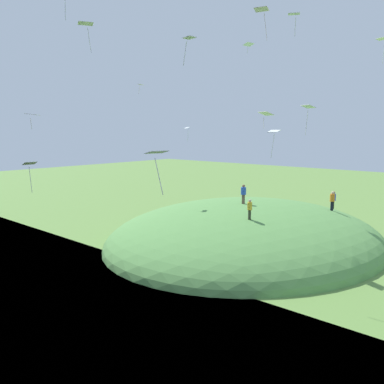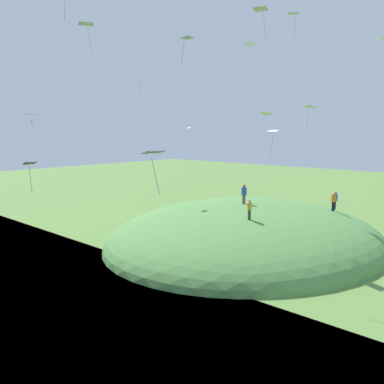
{
  "view_description": "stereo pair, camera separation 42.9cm",
  "coord_description": "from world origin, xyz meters",
  "px_view_note": "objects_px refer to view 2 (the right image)",
  "views": [
    {
      "loc": [
        -22.43,
        -20.8,
        9.83
      ],
      "look_at": [
        1.2,
        -0.16,
        5.01
      ],
      "focal_mm": 36.97,
      "sensor_mm": 36.0,
      "label": 1
    },
    {
      "loc": [
        -22.15,
        -21.12,
        9.83
      ],
      "look_at": [
        1.2,
        -0.16,
        5.01
      ],
      "focal_mm": 36.97,
      "sensor_mm": 36.0,
      "label": 2
    }
  ],
  "objects_px": {
    "kite_1": "(142,85)",
    "kite_7": "(250,44)",
    "kite_2": "(154,154)",
    "kite_0": "(33,115)",
    "kite_14": "(189,129)",
    "person_near_shore": "(335,198)",
    "kite_6": "(86,25)",
    "kite_8": "(384,40)",
    "kite_10": "(30,165)",
    "kite_4": "(308,108)",
    "kite_3": "(273,134)",
    "person_walking_path": "(334,199)",
    "kite_11": "(186,40)",
    "kite_5": "(261,11)",
    "person_with_child": "(249,207)",
    "person_on_hilltop": "(244,192)",
    "kite_12": "(266,114)"
  },
  "relations": [
    {
      "from": "kite_1",
      "to": "kite_7",
      "type": "xyz_separation_m",
      "value": [
        8.63,
        -6.67,
        4.21
      ]
    },
    {
      "from": "kite_2",
      "to": "kite_0",
      "type": "bearing_deg",
      "value": 83.6
    },
    {
      "from": "kite_7",
      "to": "kite_14",
      "type": "distance_m",
      "value": 11.49
    },
    {
      "from": "kite_2",
      "to": "person_near_shore",
      "type": "bearing_deg",
      "value": 2.13
    },
    {
      "from": "kite_6",
      "to": "kite_8",
      "type": "bearing_deg",
      "value": -38.83
    },
    {
      "from": "kite_10",
      "to": "kite_4",
      "type": "bearing_deg",
      "value": -39.88
    },
    {
      "from": "kite_3",
      "to": "kite_1",
      "type": "bearing_deg",
      "value": 76.7
    },
    {
      "from": "person_walking_path",
      "to": "kite_8",
      "type": "height_order",
      "value": "kite_8"
    },
    {
      "from": "kite_10",
      "to": "kite_11",
      "type": "xyz_separation_m",
      "value": [
        3.91,
        -11.03,
        7.24
      ]
    },
    {
      "from": "kite_5",
      "to": "kite_7",
      "type": "xyz_separation_m",
      "value": [
        12.16,
        8.94,
        1.11
      ]
    },
    {
      "from": "person_with_child",
      "to": "person_near_shore",
      "type": "bearing_deg",
      "value": 30.62
    },
    {
      "from": "person_on_hilltop",
      "to": "kite_4",
      "type": "xyz_separation_m",
      "value": [
        -0.76,
        -6.09,
        7.01
      ]
    },
    {
      "from": "kite_2",
      "to": "person_on_hilltop",
      "type": "bearing_deg",
      "value": 18.54
    },
    {
      "from": "person_on_hilltop",
      "to": "kite_2",
      "type": "distance_m",
      "value": 16.9
    },
    {
      "from": "kite_1",
      "to": "kite_14",
      "type": "distance_m",
      "value": 9.14
    },
    {
      "from": "person_on_hilltop",
      "to": "kite_5",
      "type": "distance_m",
      "value": 15.17
    },
    {
      "from": "person_walking_path",
      "to": "kite_12",
      "type": "relative_size",
      "value": 1.26
    },
    {
      "from": "person_with_child",
      "to": "person_near_shore",
      "type": "xyz_separation_m",
      "value": [
        13.77,
        -1.1,
        -0.94
      ]
    },
    {
      "from": "kite_7",
      "to": "kite_1",
      "type": "bearing_deg",
      "value": 142.3
    },
    {
      "from": "kite_4",
      "to": "kite_5",
      "type": "bearing_deg",
      "value": 170.97
    },
    {
      "from": "person_near_shore",
      "to": "kite_7",
      "type": "xyz_separation_m",
      "value": [
        -3.93,
        7.98,
        15.28
      ]
    },
    {
      "from": "person_near_shore",
      "to": "kite_4",
      "type": "relative_size",
      "value": 0.81
    },
    {
      "from": "kite_10",
      "to": "kite_11",
      "type": "relative_size",
      "value": 1.45
    },
    {
      "from": "kite_4",
      "to": "kite_6",
      "type": "bearing_deg",
      "value": 127.51
    },
    {
      "from": "kite_8",
      "to": "kite_4",
      "type": "bearing_deg",
      "value": 166.13
    },
    {
      "from": "person_on_hilltop",
      "to": "kite_6",
      "type": "height_order",
      "value": "kite_6"
    },
    {
      "from": "person_on_hilltop",
      "to": "kite_0",
      "type": "relative_size",
      "value": 1.22
    },
    {
      "from": "kite_6",
      "to": "kite_12",
      "type": "relative_size",
      "value": 1.52
    },
    {
      "from": "kite_3",
      "to": "kite_4",
      "type": "bearing_deg",
      "value": 5.24
    },
    {
      "from": "person_on_hilltop",
      "to": "kite_6",
      "type": "bearing_deg",
      "value": 35.06
    },
    {
      "from": "kite_7",
      "to": "kite_12",
      "type": "distance_m",
      "value": 12.53
    },
    {
      "from": "person_walking_path",
      "to": "kite_7",
      "type": "bearing_deg",
      "value": -41.31
    },
    {
      "from": "kite_7",
      "to": "kite_10",
      "type": "bearing_deg",
      "value": 172.26
    },
    {
      "from": "kite_6",
      "to": "kite_0",
      "type": "bearing_deg",
      "value": 131.19
    },
    {
      "from": "kite_4",
      "to": "kite_10",
      "type": "relative_size",
      "value": 1.03
    },
    {
      "from": "person_on_hilltop",
      "to": "kite_14",
      "type": "distance_m",
      "value": 13.92
    },
    {
      "from": "person_on_hilltop",
      "to": "kite_11",
      "type": "distance_m",
      "value": 16.48
    },
    {
      "from": "kite_6",
      "to": "kite_10",
      "type": "xyz_separation_m",
      "value": [
        -5.2,
        -0.38,
        -10.17
      ]
    },
    {
      "from": "person_with_child",
      "to": "kite_6",
      "type": "distance_m",
      "value": 18.39
    },
    {
      "from": "kite_11",
      "to": "kite_0",
      "type": "bearing_deg",
      "value": 96.24
    },
    {
      "from": "person_walking_path",
      "to": "kite_7",
      "type": "relative_size",
      "value": 1.49
    },
    {
      "from": "kite_6",
      "to": "kite_8",
      "type": "height_order",
      "value": "kite_6"
    },
    {
      "from": "person_near_shore",
      "to": "kite_1",
      "type": "distance_m",
      "value": 22.24
    },
    {
      "from": "person_walking_path",
      "to": "kite_1",
      "type": "xyz_separation_m",
      "value": [
        -8.76,
        15.99,
        10.49
      ]
    },
    {
      "from": "person_near_shore",
      "to": "kite_10",
      "type": "relative_size",
      "value": 0.83
    },
    {
      "from": "person_walking_path",
      "to": "kite_2",
      "type": "xyz_separation_m",
      "value": [
        -21.64,
        0.4,
        4.94
      ]
    },
    {
      "from": "kite_0",
      "to": "kite_10",
      "type": "distance_m",
      "value": 5.63
    },
    {
      "from": "person_walking_path",
      "to": "person_with_child",
      "type": "relative_size",
      "value": 1.14
    },
    {
      "from": "kite_1",
      "to": "kite_4",
      "type": "bearing_deg",
      "value": -83.47
    },
    {
      "from": "kite_1",
      "to": "kite_2",
      "type": "height_order",
      "value": "kite_1"
    }
  ]
}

